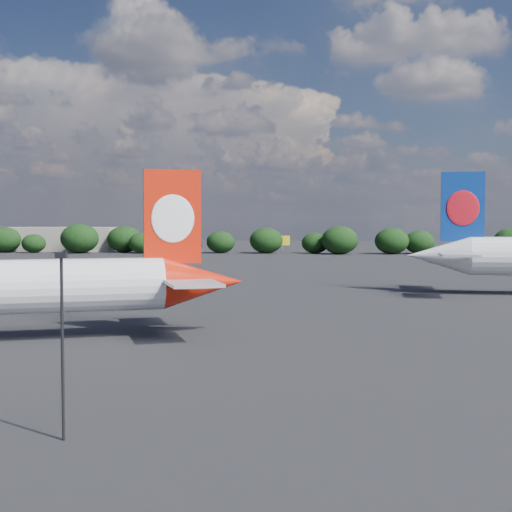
{
  "coord_description": "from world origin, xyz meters",
  "views": [
    {
      "loc": [
        19.92,
        -42.55,
        10.87
      ],
      "look_at": [
        16.0,
        12.0,
        8.0
      ],
      "focal_mm": 50.0,
      "sensor_mm": 36.0,
      "label": 1
    }
  ],
  "objects": [
    {
      "name": "billboard_yellow",
      "position": [
        12.0,
        182.0,
        3.87
      ],
      "size": [
        5.0,
        0.3,
        5.5
      ],
      "color": "yellow",
      "rests_on": "ground"
    },
    {
      "name": "highway_sign",
      "position": [
        -18.0,
        176.0,
        3.13
      ],
      "size": [
        6.0,
        0.3,
        4.5
      ],
      "color": "#156A1C",
      "rests_on": "ground"
    },
    {
      "name": "terminal_building",
      "position": [
        -65.0,
        192.0,
        4.0
      ],
      "size": [
        42.0,
        16.0,
        8.0
      ],
      "color": "gray",
      "rests_on": "ground"
    },
    {
      "name": "apron_lamp_post",
      "position": [
        8.04,
        -8.9,
        5.25
      ],
      "size": [
        0.55,
        0.3,
        9.25
      ],
      "color": "black",
      "rests_on": "ground"
    },
    {
      "name": "ground",
      "position": [
        0.0,
        60.0,
        0.0
      ],
      "size": [
        500.0,
        500.0,
        0.0
      ],
      "primitive_type": "plane",
      "color": "black",
      "rests_on": "ground"
    },
    {
      "name": "horizon_treeline",
      "position": [
        6.79,
        179.44,
        3.9
      ],
      "size": [
        202.24,
        16.11,
        9.31
      ],
      "color": "black",
      "rests_on": "ground"
    }
  ]
}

